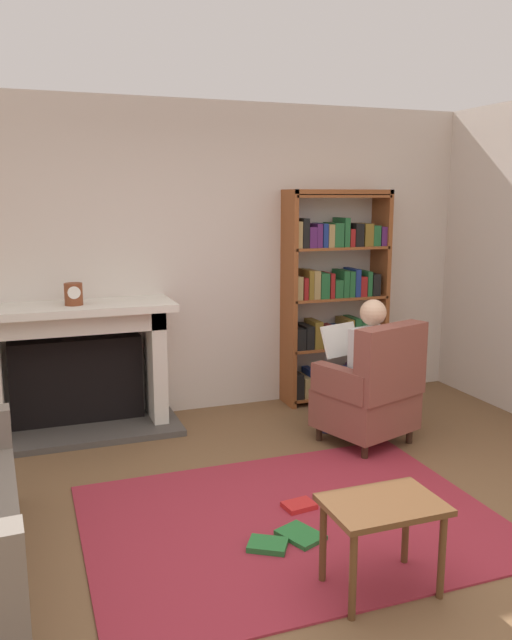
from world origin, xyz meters
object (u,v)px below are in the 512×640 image
bookshelf (335,300)px  seated_reader (361,364)px  fireplace (77,364)px  mantel_clock (74,294)px  armchair_reading (372,392)px  side_table (383,516)px

bookshelf → seated_reader: (-0.28, -1.01, -0.33)m
fireplace → bookshelf: 2.36m
mantel_clock → bookshelf: 2.35m
bookshelf → seated_reader: size_ratio=1.72×
bookshelf → armchair_reading: 1.26m
armchair_reading → side_table: size_ratio=1.73×
mantel_clock → fireplace: bearing=86.4°
fireplace → side_table: 3.01m
seated_reader → armchair_reading: bearing=90.0°
seated_reader → fireplace: bearing=-43.9°
fireplace → mantel_clock: 0.59m
side_table → mantel_clock: bearing=114.1°
mantel_clock → armchair_reading: size_ratio=0.18×
fireplace → side_table: bearing=-66.8°
bookshelf → armchair_reading: bookshelf is taller
seated_reader → side_table: 2.00m
mantel_clock → bookshelf: bookshelf is taller
bookshelf → armchair_reading: bearing=-102.0°
bookshelf → side_table: bookshelf is taller
fireplace → armchair_reading: 2.36m
side_table → armchair_reading: bearing=61.5°
mantel_clock → bookshelf: (2.34, 0.14, -0.19)m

